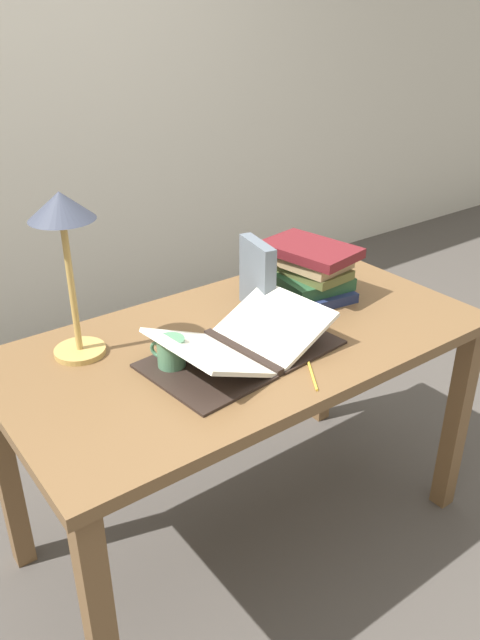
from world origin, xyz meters
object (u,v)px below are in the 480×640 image
(book_stack_tall, at_px, (309,270))
(pencil, at_px, (311,372))
(book_standing_upright, at_px, (257,277))
(coffee_mug, at_px, (171,353))
(reading_lamp, at_px, (64,230))
(open_book, at_px, (242,345))

(book_stack_tall, height_order, pencil, book_stack_tall)
(book_standing_upright, xyz_separation_m, coffee_mug, (-0.40, -0.14, -0.07))
(pencil, bearing_deg, book_standing_upright, 73.01)
(reading_lamp, relative_size, coffee_mug, 4.59)
(open_book, relative_size, reading_lamp, 1.22)
(open_book, relative_size, coffee_mug, 5.60)
(pencil, bearing_deg, book_stack_tall, 48.88)
(open_book, xyz_separation_m, book_stack_tall, (0.42, 0.19, 0.05))
(reading_lamp, distance_m, pencil, 0.73)
(coffee_mug, bearing_deg, pencil, -40.86)
(reading_lamp, height_order, coffee_mug, reading_lamp)
(reading_lamp, distance_m, coffee_mug, 0.41)
(coffee_mug, bearing_deg, book_standing_upright, 19.34)
(book_standing_upright, xyz_separation_m, reading_lamp, (-0.56, 0.08, 0.24))
(open_book, bearing_deg, pencil, -69.66)
(open_book, bearing_deg, book_stack_tall, 19.15)
(open_book, relative_size, pencil, 3.72)
(book_standing_upright, relative_size, pencil, 1.51)
(open_book, distance_m, pencil, 0.21)
(reading_lamp, bearing_deg, book_standing_upright, -7.63)
(book_standing_upright, bearing_deg, pencil, -96.08)
(open_book, bearing_deg, book_standing_upright, 38.20)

